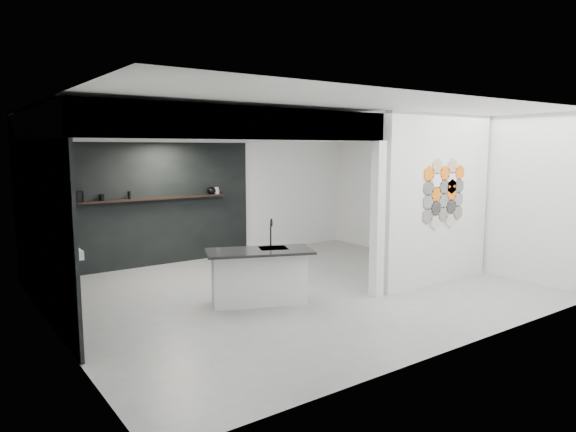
# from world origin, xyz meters

# --- Properties ---
(floor) EXTENTS (7.00, 6.00, 0.01)m
(floor) POSITION_xyz_m (0.00, 0.00, -0.01)
(floor) COLOR gray
(partition_panel) EXTENTS (2.45, 0.15, 2.80)m
(partition_panel) POSITION_xyz_m (2.23, -1.00, 1.40)
(partition_panel) COLOR silver
(partition_panel) RESTS_ON floor
(bay_clad_back) EXTENTS (4.40, 0.04, 2.35)m
(bay_clad_back) POSITION_xyz_m (-1.30, 2.97, 1.18)
(bay_clad_back) COLOR black
(bay_clad_back) RESTS_ON floor
(bay_clad_left) EXTENTS (0.04, 4.00, 2.35)m
(bay_clad_left) POSITION_xyz_m (-3.47, 1.00, 1.18)
(bay_clad_left) COLOR black
(bay_clad_left) RESTS_ON floor
(bulkhead) EXTENTS (4.40, 4.00, 0.40)m
(bulkhead) POSITION_xyz_m (-1.30, 1.00, 2.55)
(bulkhead) COLOR silver
(bulkhead) RESTS_ON corner_column
(corner_column) EXTENTS (0.16, 0.16, 2.35)m
(corner_column) POSITION_xyz_m (0.82, -1.00, 1.18)
(corner_column) COLOR silver
(corner_column) RESTS_ON floor
(fascia_beam) EXTENTS (4.40, 0.16, 0.40)m
(fascia_beam) POSITION_xyz_m (-1.30, -0.92, 2.55)
(fascia_beam) COLOR silver
(fascia_beam) RESTS_ON corner_column
(wall_basin) EXTENTS (0.40, 0.60, 0.12)m
(wall_basin) POSITION_xyz_m (-3.24, 0.80, 0.85)
(wall_basin) COLOR silver
(wall_basin) RESTS_ON bay_clad_left
(display_shelf) EXTENTS (3.00, 0.15, 0.04)m
(display_shelf) POSITION_xyz_m (-1.20, 2.87, 1.30)
(display_shelf) COLOR black
(display_shelf) RESTS_ON bay_clad_back
(kitchen_island) EXTENTS (1.65, 1.19, 1.22)m
(kitchen_island) POSITION_xyz_m (-0.82, -0.26, 0.41)
(kitchen_island) COLOR silver
(kitchen_island) RESTS_ON floor
(stockpot) EXTENTS (0.29, 0.29, 0.19)m
(stockpot) POSITION_xyz_m (-2.54, 2.87, 1.41)
(stockpot) COLOR black
(stockpot) RESTS_ON display_shelf
(kettle) EXTENTS (0.22, 0.22, 0.15)m
(kettle) POSITION_xyz_m (0.04, 2.87, 1.40)
(kettle) COLOR black
(kettle) RESTS_ON display_shelf
(glass_bowl) EXTENTS (0.17, 0.17, 0.09)m
(glass_bowl) POSITION_xyz_m (0.15, 2.87, 1.36)
(glass_bowl) COLOR gray
(glass_bowl) RESTS_ON display_shelf
(glass_vase) EXTENTS (0.12, 0.12, 0.14)m
(glass_vase) POSITION_xyz_m (0.15, 2.87, 1.39)
(glass_vase) COLOR gray
(glass_vase) RESTS_ON display_shelf
(bottle_dark) EXTENTS (0.06, 0.06, 0.14)m
(bottle_dark) POSITION_xyz_m (-1.63, 2.87, 1.39)
(bottle_dark) COLOR black
(bottle_dark) RESTS_ON display_shelf
(utensil_cup) EXTENTS (0.12, 0.12, 0.11)m
(utensil_cup) POSITION_xyz_m (-2.12, 2.87, 1.38)
(utensil_cup) COLOR black
(utensil_cup) RESTS_ON display_shelf
(hex_tile_cluster) EXTENTS (1.04, 0.02, 1.16)m
(hex_tile_cluster) POSITION_xyz_m (2.26, -1.09, 1.50)
(hex_tile_cluster) COLOR #66635E
(hex_tile_cluster) RESTS_ON partition_panel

